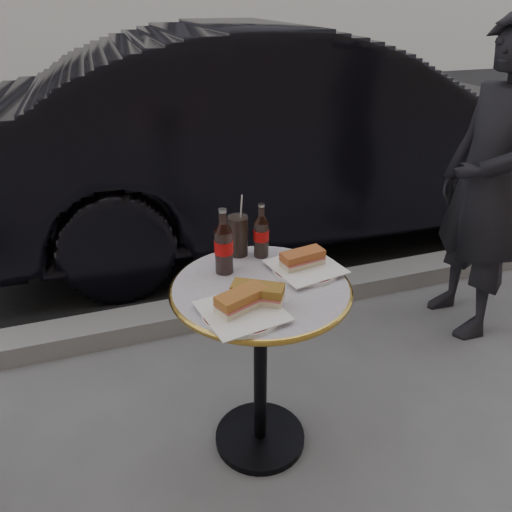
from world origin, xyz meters
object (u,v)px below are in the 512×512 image
object	(u,v)px
cola_bottle_left	(224,241)
cola_bottle_right	(261,230)
bistro_table	(260,369)
plate_right	(306,269)
cola_glass	(238,235)
pedestrian	(487,186)
plate_left	(242,313)
parked_car	(295,134)

from	to	relation	value
cola_bottle_left	cola_bottle_right	world-z (taller)	cola_bottle_left
cola_bottle_right	cola_bottle_left	bearing A→B (deg)	-155.81
bistro_table	plate_right	world-z (taller)	plate_right
bistro_table	cola_bottle_right	distance (m)	0.52
cola_bottle_left	cola_glass	size ratio (longest dim) A/B	1.54
cola_bottle_left	cola_glass	xyz separation A→B (m)	(0.09, 0.11, -0.04)
bistro_table	plate_right	size ratio (longest dim) A/B	3.05
pedestrian	bistro_table	bearing A→B (deg)	-67.63
bistro_table	plate_left	bearing A→B (deg)	-127.43
plate_left	cola_glass	size ratio (longest dim) A/B	1.58
plate_right	cola_bottle_right	world-z (taller)	cola_bottle_right
cola_glass	pedestrian	bearing A→B (deg)	8.30
bistro_table	plate_left	world-z (taller)	plate_left
plate_right	cola_glass	distance (m)	0.28
plate_right	pedestrian	xyz separation A→B (m)	(1.13, 0.39, 0.05)
cola_glass	parked_car	xyz separation A→B (m)	(0.94, 1.67, -0.09)
pedestrian	cola_bottle_right	bearing A→B (deg)	-75.39
bistro_table	cola_glass	size ratio (longest dim) A/B	4.67
bistro_table	cola_bottle_left	world-z (taller)	cola_bottle_left
plate_right	bistro_table	bearing A→B (deg)	-165.93
cola_bottle_left	plate_left	bearing A→B (deg)	-94.73
plate_left	plate_right	size ratio (longest dim) A/B	1.04
cola_bottle_right	cola_glass	xyz separation A→B (m)	(-0.08, 0.04, -0.03)
plate_left	cola_glass	bearing A→B (deg)	74.43
cola_bottle_left	parked_car	size ratio (longest dim) A/B	0.05
cola_glass	parked_car	distance (m)	1.91
bistro_table	cola_bottle_right	world-z (taller)	cola_bottle_right
cola_bottle_right	pedestrian	distance (m)	1.27
plate_left	plate_right	world-z (taller)	same
cola_bottle_right	parked_car	bearing A→B (deg)	63.34
cola_bottle_left	pedestrian	world-z (taller)	pedestrian
cola_bottle_right	pedestrian	xyz separation A→B (m)	(1.25, 0.23, -0.05)
plate_right	pedestrian	world-z (taller)	pedestrian
cola_bottle_left	cola_bottle_right	bearing A→B (deg)	24.19
plate_right	cola_bottle_left	bearing A→B (deg)	163.16
cola_glass	pedestrian	distance (m)	1.34
bistro_table	pedestrian	distance (m)	1.45
plate_right	parked_car	xyz separation A→B (m)	(0.74, 1.87, -0.02)
plate_left	parked_car	size ratio (longest dim) A/B	0.06
bistro_table	cola_glass	world-z (taller)	cola_glass
cola_bottle_right	plate_left	bearing A→B (deg)	-117.97
parked_car	cola_glass	bearing A→B (deg)	152.26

